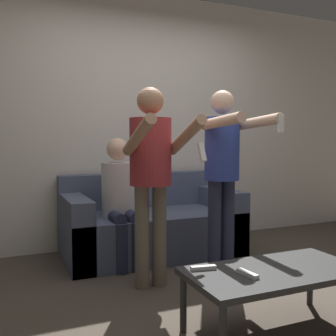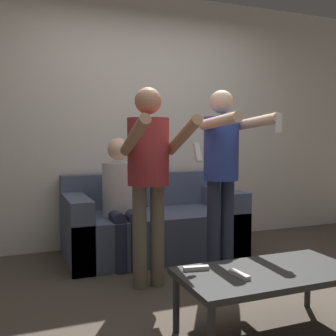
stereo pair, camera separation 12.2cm
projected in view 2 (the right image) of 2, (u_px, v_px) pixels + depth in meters
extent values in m
plane|color=#4C4238|center=(219.00, 302.00, 2.75)|extent=(14.00, 14.00, 0.00)
cube|color=silver|center=(143.00, 120.00, 4.27)|extent=(6.40, 0.06, 2.70)
cube|color=#4C5670|center=(154.00, 233.00, 3.88)|extent=(1.70, 0.85, 0.43)
cube|color=#4C5670|center=(143.00, 190.00, 4.17)|extent=(1.70, 0.16, 0.36)
cube|color=#4C5670|center=(76.00, 230.00, 3.60)|extent=(0.20, 0.85, 0.62)
cube|color=#4C5670|center=(221.00, 218.00, 4.14)|extent=(0.20, 0.85, 0.62)
cylinder|color=#6B6051|center=(140.00, 237.00, 3.00)|extent=(0.11, 0.11, 0.79)
cylinder|color=#6B6051|center=(157.00, 235.00, 3.05)|extent=(0.11, 0.11, 0.79)
cylinder|color=#9E2D33|center=(148.00, 152.00, 2.97)|extent=(0.32, 0.32, 0.51)
sphere|color=#A87A5B|center=(148.00, 101.00, 2.95)|extent=(0.20, 0.20, 0.20)
cylinder|color=#A87A5B|center=(135.00, 136.00, 2.67)|extent=(0.08, 0.52, 0.29)
cylinder|color=#A87A5B|center=(183.00, 136.00, 2.80)|extent=(0.08, 0.52, 0.29)
cube|color=white|center=(197.00, 152.00, 2.59)|extent=(0.04, 0.08, 0.13)
cylinder|color=#282D47|center=(213.00, 229.00, 3.22)|extent=(0.11, 0.11, 0.81)
cylinder|color=#282D47|center=(227.00, 228.00, 3.27)|extent=(0.11, 0.11, 0.81)
cylinder|color=#2D429E|center=(221.00, 149.00, 3.20)|extent=(0.28, 0.28, 0.52)
sphere|color=beige|center=(222.00, 102.00, 3.17)|extent=(0.19, 0.19, 0.19)
cylinder|color=beige|center=(219.00, 121.00, 2.88)|extent=(0.08, 0.53, 0.12)
cylinder|color=beige|center=(257.00, 122.00, 3.00)|extent=(0.08, 0.53, 0.12)
cube|color=white|center=(278.00, 123.00, 2.76)|extent=(0.04, 0.04, 0.13)
cylinder|color=#282D47|center=(121.00, 248.00, 3.34)|extent=(0.11, 0.11, 0.43)
cylinder|color=#282D47|center=(136.00, 247.00, 3.39)|extent=(0.11, 0.11, 0.43)
cylinder|color=#282D47|center=(116.00, 217.00, 3.47)|extent=(0.11, 0.32, 0.11)
cylinder|color=#282D47|center=(131.00, 216.00, 3.52)|extent=(0.11, 0.32, 0.11)
cylinder|color=silver|center=(119.00, 189.00, 3.63)|extent=(0.30, 0.30, 0.50)
sphere|color=beige|center=(118.00, 149.00, 3.60)|extent=(0.20, 0.20, 0.20)
cube|color=#2D2D2D|center=(268.00, 273.00, 2.27)|extent=(1.05, 0.53, 0.04)
cylinder|color=#2D2D2D|center=(176.00, 303.00, 2.32)|extent=(0.04, 0.04, 0.35)
cylinder|color=#2D2D2D|center=(308.00, 282.00, 2.67)|extent=(0.04, 0.04, 0.35)
cube|color=white|center=(240.00, 275.00, 2.16)|extent=(0.06, 0.15, 0.02)
cube|color=white|center=(196.00, 268.00, 2.27)|extent=(0.15, 0.06, 0.02)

